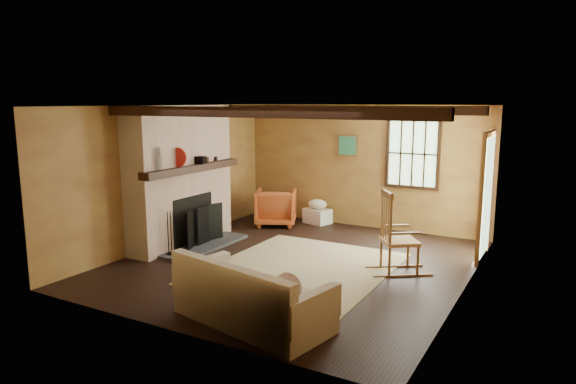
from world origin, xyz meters
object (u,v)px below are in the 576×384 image
Objects in this scene: sofa at (250,301)px; armchair at (276,207)px; rocking_chair at (397,238)px; laundry_basket at (318,216)px; fireplace at (182,182)px.

sofa is 4.67m from armchair.
rocking_chair is 3.44m from armchair.
laundry_basket is at bearing 11.31° from rocking_chair.
armchair is at bearing 128.63° from sofa.
sofa is at bearing -37.67° from fireplace.
rocking_chair reaches higher than sofa.
fireplace is 2.23m from armchair.
rocking_chair is at bearing 82.10° from sofa.
armchair is at bearing -140.97° from laundry_basket.
rocking_chair is 2.67m from sofa.
fireplace is at bearing -118.57° from laundry_basket.
sofa reaches higher than armchair.
rocking_chair is at bearing -43.19° from laundry_basket.
fireplace is 3.66m from sofa.
sofa is at bearing -72.90° from laundry_basket.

